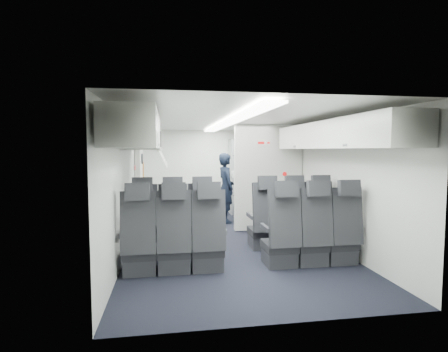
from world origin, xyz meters
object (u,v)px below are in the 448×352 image
object	(u,v)px
galley_unit	(246,177)
boarding_door	(140,182)
flight_attendant	(226,188)
seat_row_mid	(245,240)
carry_on_bag	(146,139)
seat_row_front	(233,226)

from	to	relation	value
galley_unit	boarding_door	size ratio (longest dim) A/B	1.02
flight_attendant	galley_unit	bearing A→B (deg)	-43.97
seat_row_mid	flight_attendant	distance (m)	3.14
carry_on_bag	seat_row_mid	bearing A→B (deg)	-46.17
galley_unit	carry_on_bag	xyz separation A→B (m)	(-2.32, -3.19, 0.85)
flight_attendant	carry_on_bag	world-z (taller)	carry_on_bag
galley_unit	boarding_door	world-z (taller)	galley_unit
seat_row_front	seat_row_mid	world-z (taller)	same
seat_row_front	seat_row_mid	distance (m)	0.90
boarding_door	flight_attendant	distance (m)	1.90
boarding_door	galley_unit	bearing A→B (deg)	24.28
flight_attendant	carry_on_bag	size ratio (longest dim) A/B	3.80
boarding_door	carry_on_bag	distance (m)	2.21
galley_unit	carry_on_bag	world-z (taller)	carry_on_bag
boarding_door	flight_attendant	bearing A→B (deg)	3.55
galley_unit	flight_attendant	distance (m)	1.28
galley_unit	seat_row_front	bearing A→B (deg)	-106.28
boarding_door	seat_row_front	bearing A→B (deg)	-51.84
seat_row_front	carry_on_bag	world-z (taller)	carry_on_bag
boarding_door	flight_attendant	xyz separation A→B (m)	(1.88, 0.12, -0.17)
galley_unit	carry_on_bag	distance (m)	4.04
seat_row_front	flight_attendant	distance (m)	2.25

